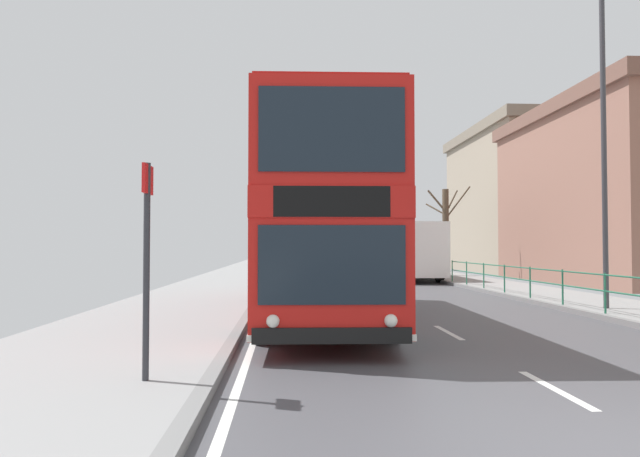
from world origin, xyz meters
The scene contains 7 objects.
double_decker_bus_main centered at (-2.53, 9.87, 2.34)m, with size 2.91×11.66×4.47m.
background_bus_far_lane centered at (3.01, 27.17, 1.63)m, with size 2.73×9.91×2.96m.
pedestrian_railing_far_kerb centered at (4.45, 11.55, 0.82)m, with size 0.05×22.11×0.99m.
bus_stop_sign_near centered at (-5.06, 2.74, 1.78)m, with size 0.08×0.44×2.67m.
street_lamp_far_side centered at (5.16, 10.56, 5.21)m, with size 0.28×0.60×8.89m.
bare_tree_far_01 centered at (5.73, 28.30, 2.75)m, with size 2.48×1.22×5.12m.
background_building_02 centered at (15.61, 35.68, 5.12)m, with size 12.21×14.00×10.18m.
Camera 1 is at (-3.33, -4.54, 1.77)m, focal length 32.73 mm.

